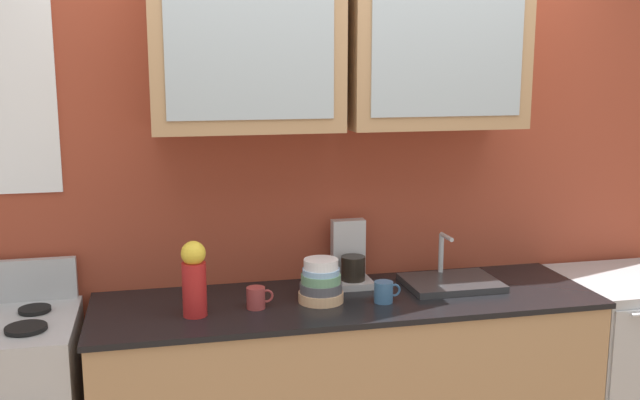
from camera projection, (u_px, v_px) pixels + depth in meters
name	position (u px, v px, depth m)	size (l,w,h in m)	color
back_wall_unit	(331.00, 145.00, 3.31)	(3.93, 0.47, 2.66)	#993D28
counter	(347.00, 397.00, 3.23)	(2.17, 0.65, 0.92)	#A87F56
sink_faucet	(451.00, 282.00, 3.31)	(0.42, 0.32, 0.22)	#2D2D30
bowl_stack	(321.00, 283.00, 3.08)	(0.19, 0.19, 0.19)	#E0AD7F
vase	(194.00, 278.00, 2.90)	(0.10, 0.10, 0.31)	#B21E1E
cup_near_sink	(384.00, 292.00, 3.08)	(0.12, 0.08, 0.09)	#38608C
cup_near_bowls	(256.00, 298.00, 3.01)	(0.11, 0.08, 0.09)	#993838
dishwasher	(623.00, 369.00, 3.53)	(0.59, 0.63, 0.92)	#ADAFB5
coffee_maker	(350.00, 260.00, 3.34)	(0.17, 0.20, 0.29)	#B7B7BC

